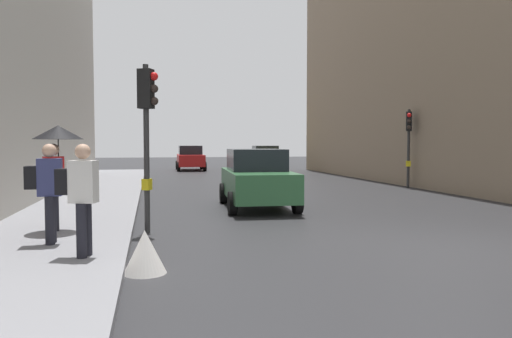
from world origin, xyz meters
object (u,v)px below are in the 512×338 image
at_px(pedestrian_with_umbrella, 57,148).
at_px(warning_sign_triangle, 145,252).
at_px(traffic_light_near_right, 147,117).
at_px(pedestrian_with_black_backpack, 81,193).
at_px(traffic_light_mid_street, 409,134).
at_px(car_green_estate, 257,179).
at_px(pedestrian_with_grey_backpack, 47,187).
at_px(car_yellow_taxi, 265,158).
at_px(car_red_sedan, 190,158).

distance_m(pedestrian_with_umbrella, warning_sign_triangle, 3.97).
distance_m(traffic_light_near_right, pedestrian_with_black_backpack, 3.24).
distance_m(traffic_light_mid_street, car_green_estate, 9.42).
xyz_separation_m(car_green_estate, pedestrian_with_black_backpack, (-4.19, -6.33, 0.29)).
bearing_deg(pedestrian_with_umbrella, pedestrian_with_black_backpack, -72.87).
xyz_separation_m(traffic_light_mid_street, car_green_estate, (-7.81, -5.06, -1.47)).
xyz_separation_m(pedestrian_with_umbrella, warning_sign_triangle, (1.77, -3.21, -1.52)).
bearing_deg(pedestrian_with_grey_backpack, car_yellow_taxi, 68.72).
bearing_deg(warning_sign_triangle, pedestrian_with_black_backpack, 147.27).
distance_m(traffic_light_mid_street, traffic_light_near_right, 13.96).
distance_m(pedestrian_with_umbrella, pedestrian_with_grey_backpack, 1.58).
xyz_separation_m(car_red_sedan, pedestrian_with_grey_backpack, (-4.56, -26.29, 0.29)).
bearing_deg(car_yellow_taxi, traffic_light_near_right, -108.92).
distance_m(car_green_estate, car_red_sedan, 21.12).
distance_m(car_yellow_taxi, pedestrian_with_black_backpack, 27.66).
distance_m(traffic_light_near_right, pedestrian_with_grey_backpack, 2.72).
relative_size(pedestrian_with_black_backpack, pedestrian_with_grey_backpack, 1.00).
height_order(car_yellow_taxi, warning_sign_triangle, car_yellow_taxi).
bearing_deg(pedestrian_with_grey_backpack, pedestrian_with_black_backpack, -58.28).
height_order(traffic_light_near_right, pedestrian_with_black_backpack, traffic_light_near_right).
xyz_separation_m(traffic_light_near_right, pedestrian_with_black_backpack, (-1.01, -2.78, -1.33)).
height_order(car_yellow_taxi, pedestrian_with_umbrella, pedestrian_with_umbrella).
xyz_separation_m(car_green_estate, warning_sign_triangle, (-3.21, -6.96, -0.55)).
relative_size(pedestrian_with_umbrella, pedestrian_with_grey_backpack, 1.21).
bearing_deg(pedestrian_with_grey_backpack, pedestrian_with_umbrella, 93.27).
bearing_deg(car_yellow_taxi, pedestrian_with_umbrella, -112.61).
distance_m(traffic_light_near_right, car_yellow_taxi, 24.76).
height_order(pedestrian_with_black_backpack, pedestrian_with_grey_backpack, same).
xyz_separation_m(traffic_light_near_right, warning_sign_triangle, (-0.03, -3.41, -2.17)).
bearing_deg(traffic_light_near_right, warning_sign_triangle, -90.55).
height_order(traffic_light_near_right, car_green_estate, traffic_light_near_right).
relative_size(car_red_sedan, car_yellow_taxi, 0.98).
distance_m(car_red_sedan, pedestrian_with_black_backpack, 27.71).
height_order(traffic_light_near_right, pedestrian_with_umbrella, traffic_light_near_right).
bearing_deg(warning_sign_triangle, pedestrian_with_grey_backpack, 133.49).
distance_m(traffic_light_mid_street, pedestrian_with_grey_backpack, 16.36).
bearing_deg(traffic_light_near_right, pedestrian_with_grey_backpack, -136.70).
xyz_separation_m(car_green_estate, pedestrian_with_umbrella, (-4.98, -3.75, 0.96)).
xyz_separation_m(traffic_light_near_right, pedestrian_with_grey_backpack, (-1.72, -1.62, -1.33)).
bearing_deg(pedestrian_with_grey_backpack, car_red_sedan, 80.16).
bearing_deg(car_red_sedan, pedestrian_with_umbrella, -100.57).
height_order(car_yellow_taxi, pedestrian_with_grey_backpack, pedestrian_with_grey_backpack).
distance_m(car_red_sedan, pedestrian_with_umbrella, 25.31).
bearing_deg(traffic_light_mid_street, pedestrian_with_umbrella, -145.43).
bearing_deg(warning_sign_triangle, traffic_light_near_right, 89.45).
bearing_deg(warning_sign_triangle, traffic_light_mid_street, 47.49).
relative_size(car_green_estate, warning_sign_triangle, 6.61).
xyz_separation_m(traffic_light_mid_street, warning_sign_triangle, (-11.02, -12.02, -2.02)).
bearing_deg(traffic_light_mid_street, car_yellow_taxi, 101.41).
bearing_deg(pedestrian_with_umbrella, traffic_light_mid_street, 34.57).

